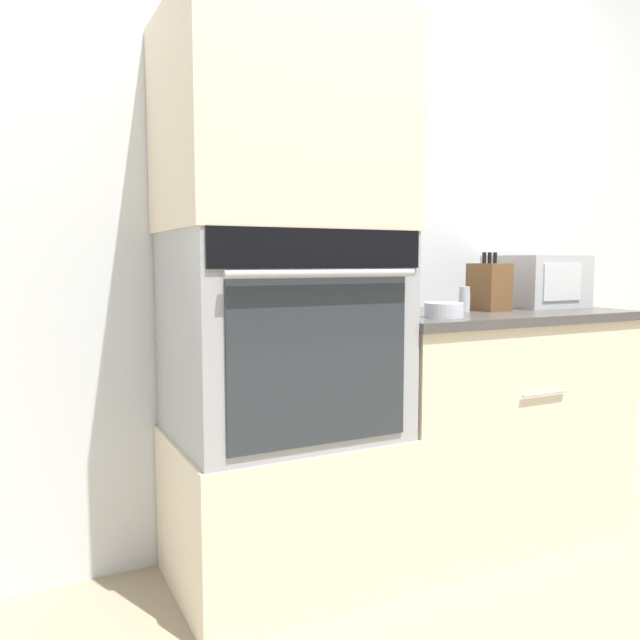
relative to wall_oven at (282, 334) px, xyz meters
The scene contains 12 objects.
ground_plane 1.00m from the wall_oven, 38.18° to the right, with size 12.00×12.00×0.00m, color gray.
wall_back 0.62m from the wall_oven, 41.49° to the left, with size 8.00×0.05×2.50m.
oven_cabinet_base 0.61m from the wall_oven, 90.00° to the left, with size 0.75×0.60×0.53m.
wall_oven is the anchor object (origin of this frame).
oven_cabinet_upper 0.70m from the wall_oven, 90.00° to the left, with size 0.75×0.60×0.70m.
counter_unit 1.01m from the wall_oven, ahead, with size 1.11×0.63×0.93m.
microwave 1.29m from the wall_oven, ahead, with size 0.35×0.34×0.23m.
knife_block 0.94m from the wall_oven, ahead, with size 0.12×0.16×0.24m.
bowl 0.60m from the wall_oven, 15.45° to the right, with size 0.14×0.14×0.05m.
condiment_jar_near 0.50m from the wall_oven, 11.73° to the left, with size 0.06×0.06×0.08m.
condiment_jar_mid 0.80m from the wall_oven, ahead, with size 0.05×0.05×0.10m.
condiment_jar_far 0.49m from the wall_oven, ahead, with size 0.05×0.05×0.10m.
Camera 1 is at (-1.22, -1.66, 1.13)m, focal length 35.00 mm.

